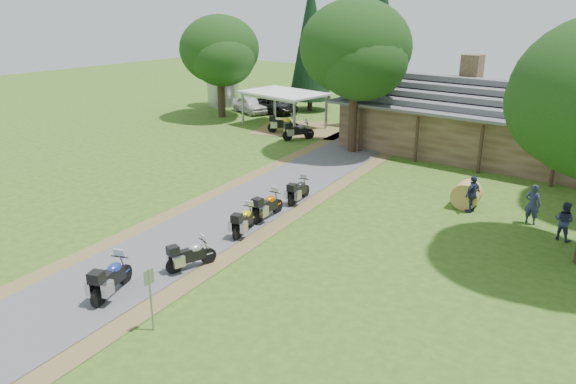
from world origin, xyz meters
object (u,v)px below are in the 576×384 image
Objects in this scene: motorcycle_row_c at (244,219)px; motorcycle_row_e at (299,189)px; car_white_sedan at (250,103)px; motorcycle_carport_b at (298,130)px; motorcycle_carport_a at (283,123)px; carport at (284,109)px; motorcycle_row_a at (111,276)px; motorcycle_row_b at (191,253)px; lodge at (508,119)px; hay_bale at (466,195)px; car_dark_suv at (272,101)px; silo at (222,73)px; motorcycle_row_d at (268,204)px.

motorcycle_row_c is 1.00× the size of motorcycle_row_e.
car_white_sedan is 2.54× the size of motorcycle_carport_b.
carport is at bearing 88.56° from motorcycle_carport_a.
motorcycle_row_b is at bearing -35.09° from motorcycle_row_a.
motorcycle_carport_a is (-15.49, -3.23, -1.72)m from lodge.
lodge is 22.78m from car_white_sedan.
hay_bale is at bearing -81.55° from lodge.
lodge reaches higher than car_dark_suv.
carport reaches higher than motorcycle_carport_b.
carport is (-16.76, -1.58, -1.08)m from lodge.
motorcycle_carport_a is (11.60, -5.45, -2.29)m from silo.
motorcycle_row_d is 15.44m from motorcycle_carport_b.
motorcycle_row_e is at bearing 0.14° from motorcycle_row_d.
motorcycle_row_a is 1.09× the size of motorcycle_row_c.
motorcycle_row_d reaches higher than motorcycle_row_c.
lodge is at bearing -97.54° from car_dark_suv.
lodge is at bearing -20.84° from motorcycle_row_d.
motorcycle_row_e is (15.68, -17.01, -0.40)m from car_dark_suv.
motorcycle_row_c is 17.30m from motorcycle_carport_b.
motorcycle_carport_a is (-10.71, 16.27, 0.08)m from motorcycle_row_c.
hay_bale is at bearing -61.90° from motorcycle_carport_a.
hay_bale is (18.31, -8.88, -0.73)m from carport.
silo is at bearing 96.23° from motorcycle_carport_b.
silo is 34.38m from motorcycle_row_b.
carport is 2.18m from motorcycle_carport_a.
silo is at bearing 41.92° from motorcycle_row_e.
silo is 15.55m from motorcycle_carport_b.
motorcycle_row_e is at bearing -139.00° from car_dark_suv.
lodge is 3.38× the size of carport.
silo is 3.18× the size of motorcycle_row_c.
lodge is 11.80× the size of motorcycle_row_b.
silo is 2.85× the size of motorcycle_carport_b.
motorcycle_carport_a is at bearing 45.70° from motorcycle_row_b.
motorcycle_row_a is 3.10m from motorcycle_row_b.
motorcycle_row_e is (-0.55, 4.65, -0.00)m from motorcycle_row_c.
car_white_sedan is 2.60× the size of motorcycle_row_a.
motorcycle_row_d is at bearing -142.76° from car_dark_suv.
motorcycle_carport_a is (7.21, -4.30, -0.17)m from car_white_sedan.
motorcycle_row_b is 5.78m from motorcycle_row_d.
silo reaches higher than motorcycle_carport_a.
car_white_sedan is 2.85× the size of motorcycle_row_e.
hay_bale is at bearing -80.67° from motorcycle_carport_b.
motorcycle_row_b is (22.99, -25.44, -2.40)m from silo.
motorcycle_row_b is at bearing -113.90° from hay_bale.
motorcycle_carport_a reaches higher than hay_bale.
motorcycle_row_e is at bearing -87.75° from motorcycle_carport_a.
motorcycle_carport_b is 1.65× the size of hay_bale.
hay_bale is at bearing -19.57° from carport.
motorcycle_carport_a is (-10.38, 14.31, 0.04)m from motorcycle_row_d.
motorcycle_row_b is 0.96× the size of motorcycle_row_e.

